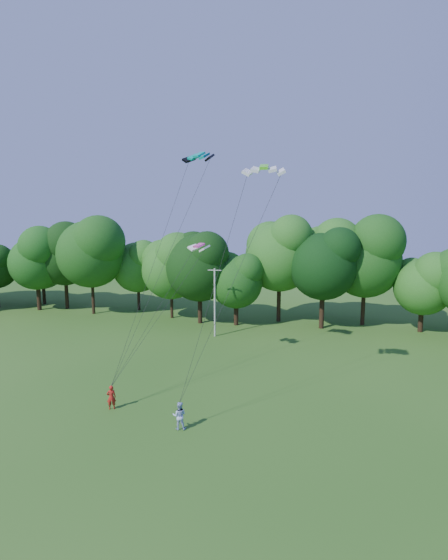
# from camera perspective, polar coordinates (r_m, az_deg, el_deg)

# --- Properties ---
(ground) EXTENTS (160.00, 160.00, 0.00)m
(ground) POSITION_cam_1_polar(r_m,az_deg,el_deg) (22.28, -16.16, -28.24)
(ground) COLOR #245617
(ground) RESTS_ON ground
(utility_pole) EXTENTS (1.48, 0.23, 7.39)m
(utility_pole) POSITION_cam_1_polar(r_m,az_deg,el_deg) (46.66, -1.22, -2.83)
(utility_pole) COLOR #B6B7AE
(utility_pole) RESTS_ON ground
(kite_flyer_left) EXTENTS (0.74, 0.67, 1.68)m
(kite_flyer_left) POSITION_cam_1_polar(r_m,az_deg,el_deg) (31.67, -14.50, -14.61)
(kite_flyer_left) COLOR #B41E17
(kite_flyer_left) RESTS_ON ground
(kite_flyer_right) EXTENTS (1.00, 0.86, 1.75)m
(kite_flyer_right) POSITION_cam_1_polar(r_m,az_deg,el_deg) (28.34, -5.85, -17.21)
(kite_flyer_right) COLOR #B0C2F4
(kite_flyer_right) RESTS_ON ground
(kite_teal) EXTENTS (2.63, 1.67, 0.55)m
(kite_teal) POSITION_cam_1_polar(r_m,az_deg,el_deg) (35.06, -3.27, 16.03)
(kite_teal) COLOR #059B90
(kite_teal) RESTS_ON ground
(kite_green) EXTENTS (2.83, 1.56, 0.47)m
(kite_green) POSITION_cam_1_polar(r_m,az_deg,el_deg) (28.96, 5.26, 14.49)
(kite_green) COLOR #54E121
(kite_green) RESTS_ON ground
(kite_pink) EXTENTS (2.07, 1.58, 0.37)m
(kite_pink) POSITION_cam_1_polar(r_m,az_deg,el_deg) (36.59, -3.28, 4.54)
(kite_pink) COLOR #D23A95
(kite_pink) RESTS_ON ground
(tree_back_west) EXTENTS (7.90, 7.90, 11.49)m
(tree_back_west) POSITION_cam_1_polar(r_m,az_deg,el_deg) (64.03, -23.33, 2.68)
(tree_back_west) COLOR #341D15
(tree_back_west) RESTS_ON ground
(tree_back_center) EXTENTS (8.43, 8.43, 12.26)m
(tree_back_center) POSITION_cam_1_polar(r_m,az_deg,el_deg) (50.55, 12.87, 2.26)
(tree_back_center) COLOR black
(tree_back_center) RESTS_ON ground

